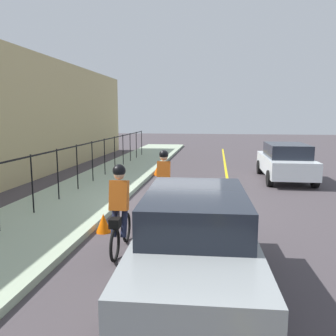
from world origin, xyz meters
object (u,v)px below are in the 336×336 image
at_px(cyclist_follow, 120,209).
at_px(parked_sedan_rear, 195,240).
at_px(traffic_cone_far, 103,223).
at_px(traffic_cone_near, 157,170).
at_px(cyclist_lead, 164,182).
at_px(patrol_sedan, 285,161).

relative_size(cyclist_follow, parked_sedan_rear, 0.41).
relative_size(cyclist_follow, traffic_cone_far, 3.97).
height_order(cyclist_follow, traffic_cone_far, cyclist_follow).
xyz_separation_m(traffic_cone_near, traffic_cone_far, (-7.95, -0.06, 0.00)).
distance_m(cyclist_lead, patrol_sedan, 7.23).
height_order(parked_sedan_rear, traffic_cone_far, parked_sedan_rear).
relative_size(traffic_cone_near, traffic_cone_far, 0.99).
distance_m(patrol_sedan, traffic_cone_near, 5.68).
bearing_deg(traffic_cone_far, patrol_sedan, -36.50).
distance_m(traffic_cone_near, traffic_cone_far, 7.95).
relative_size(patrol_sedan, traffic_cone_far, 9.61).
distance_m(cyclist_follow, traffic_cone_near, 9.13).
height_order(cyclist_lead, parked_sedan_rear, cyclist_lead).
bearing_deg(patrol_sedan, cyclist_lead, 141.86).
xyz_separation_m(patrol_sedan, traffic_cone_far, (-7.54, 5.58, -0.59)).
bearing_deg(traffic_cone_near, parked_sedan_rear, -166.96).
bearing_deg(parked_sedan_rear, cyclist_follow, -131.07).
xyz_separation_m(cyclist_lead, traffic_cone_far, (-1.80, 1.19, -0.68)).
bearing_deg(patrol_sedan, cyclist_follow, 150.09).
distance_m(patrol_sedan, traffic_cone_far, 9.40).
relative_size(cyclist_follow, traffic_cone_near, 4.00).
xyz_separation_m(cyclist_lead, traffic_cone_near, (6.14, 1.24, -0.68)).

